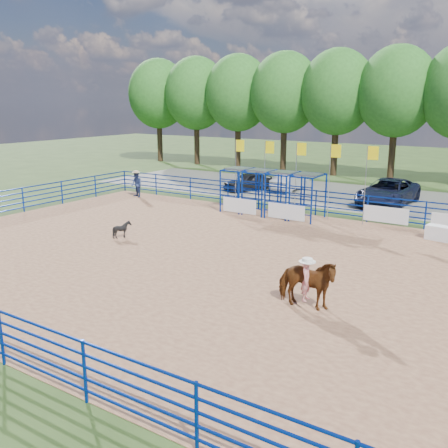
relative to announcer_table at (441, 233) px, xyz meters
The scene contains 13 objects.
ground 10.85m from the announcer_table, 130.80° to the right, with size 120.00×120.00×0.00m, color #375020.
arena_dirt 10.85m from the announcer_table, 130.80° to the right, with size 30.00×20.00×0.02m, color #A47252.
gravel_strip 11.30m from the announcer_table, 128.86° to the left, with size 40.00×10.00×0.01m, color gray.
announcer_table is the anchor object (origin of this frame).
horse_and_rider 11.08m from the announcer_table, 101.04° to the right, with size 2.07×1.07×2.32m.
calf 15.20m from the announcer_table, 148.83° to the right, with size 0.67×0.75×0.83m, color black.
spectator_cowboy 19.67m from the announcer_table, behind, with size 1.02×0.92×1.79m.
car_a 16.20m from the announcer_table, 154.41° to the left, with size 1.54×3.84×1.31m, color black.
car_b 14.67m from the announcer_table, 144.39° to the left, with size 1.37×3.94×1.30m, color #94979C.
car_c 8.43m from the announcer_table, 121.81° to the left, with size 2.72×5.90×1.64m, color black.
perimeter_fence 10.85m from the announcer_table, 130.80° to the right, with size 30.10×20.10×1.50m.
chute_assembly 9.05m from the announcer_table, behind, with size 19.32×2.41×4.20m.
treeline 20.45m from the announcer_table, 111.71° to the left, with size 56.40×6.40×11.24m.
Camera 1 is at (10.83, -16.54, 6.47)m, focal length 40.00 mm.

